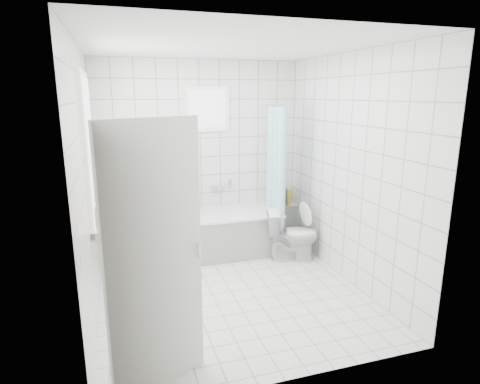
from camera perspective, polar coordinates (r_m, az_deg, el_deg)
name	(u,v)px	position (r m, az deg, el deg)	size (l,w,h in m)	color
ground	(231,292)	(4.61, -1.27, -14.00)	(3.00, 3.00, 0.00)	white
ceiling	(230,45)	(4.11, -1.47, 20.11)	(3.00, 3.00, 0.00)	white
wall_back	(201,157)	(5.60, -5.61, 4.99)	(2.80, 0.02, 2.60)	white
wall_front	(290,219)	(2.80, 7.16, -3.89)	(2.80, 0.02, 2.60)	white
wall_left	(87,187)	(4.02, -20.91, 0.72)	(0.02, 3.00, 2.60)	white
wall_right	(348,170)	(4.74, 15.16, 2.99)	(0.02, 3.00, 2.60)	white
window_left	(91,150)	(4.26, -20.43, 5.55)	(0.01, 0.90, 1.40)	white
window_back	(208,109)	(5.52, -4.63, 11.67)	(0.50, 0.01, 0.50)	white
window_sill	(102,221)	(4.42, -19.06, -3.94)	(0.18, 1.02, 0.08)	white
door	(156,263)	(2.89, -11.81, -9.86)	(0.04, 0.80, 2.00)	silver
bathtub	(217,234)	(5.52, -3.29, -5.92)	(1.70, 0.77, 0.58)	white
partition_wall	(147,208)	(5.20, -13.05, -2.19)	(0.15, 0.85, 1.50)	white
tiled_ledge	(283,222)	(6.09, 6.12, -4.24)	(0.40, 0.24, 0.55)	white
toilet	(292,235)	(5.37, 7.44, -6.06)	(0.38, 0.66, 0.68)	white
curtain_rod	(274,106)	(5.42, 4.83, 12.16)	(0.02, 0.02, 0.80)	silver
shower_curtain	(276,174)	(5.40, 5.16, 2.53)	(0.14, 0.48, 1.78)	#49D7D2
tub_faucet	(218,188)	(5.70, -3.21, 0.57)	(0.18, 0.06, 0.06)	silver
sill_bottles	(101,212)	(4.19, -19.14, -2.65)	(0.18, 0.54, 0.30)	#D15188
ledge_bottles	(285,198)	(5.94, 6.37, -0.79)	(0.20, 0.18, 0.25)	gold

